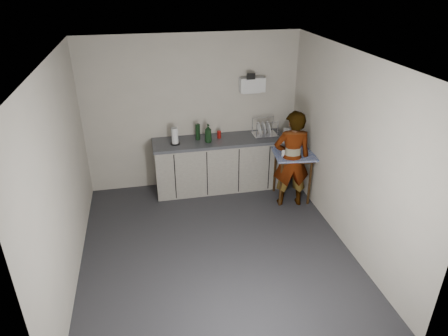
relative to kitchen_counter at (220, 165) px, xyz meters
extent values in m
plane|color=#2D2C32|center=(-0.40, -1.70, -0.43)|extent=(4.00, 4.00, 0.00)
cube|color=beige|center=(-0.40, 0.29, 0.87)|extent=(3.60, 0.02, 2.60)
cube|color=beige|center=(1.39, -1.70, 0.87)|extent=(0.02, 4.00, 2.60)
cube|color=beige|center=(-2.19, -1.70, 0.87)|extent=(0.02, 4.00, 2.60)
cube|color=silver|center=(-0.40, -1.70, 2.17)|extent=(3.60, 4.00, 0.01)
cube|color=black|center=(0.00, 0.00, -0.39)|extent=(2.20, 0.52, 0.08)
cube|color=#B3AE9F|center=(0.00, 0.00, 0.00)|extent=(2.20, 0.58, 0.86)
cube|color=#44454D|center=(0.00, 0.00, 0.46)|extent=(2.24, 0.62, 0.05)
cube|color=black|center=(-0.80, -0.29, 0.00)|extent=(0.02, 0.01, 0.80)
cube|color=black|center=(-0.27, -0.29, 0.00)|extent=(0.02, 0.01, 0.80)
cube|color=black|center=(0.27, -0.29, 0.00)|extent=(0.01, 0.01, 0.80)
cube|color=black|center=(0.80, -0.29, 0.00)|extent=(0.02, 0.01, 0.80)
cube|color=white|center=(0.60, 0.22, 1.32)|extent=(0.42, 0.16, 0.24)
cube|color=white|center=(0.60, 0.27, 1.18)|extent=(0.30, 0.06, 0.04)
cube|color=black|center=(0.55, 0.13, 1.48)|extent=(0.14, 0.02, 0.10)
cylinder|color=#311C0B|center=(0.84, -0.81, -0.05)|extent=(0.04, 0.04, 0.76)
cylinder|color=#311C0B|center=(1.31, -0.86, -0.05)|extent=(0.04, 0.04, 0.76)
cylinder|color=#311C0B|center=(0.89, -0.34, -0.05)|extent=(0.04, 0.04, 0.76)
cylinder|color=#311C0B|center=(1.36, -0.39, -0.05)|extent=(0.04, 0.04, 0.76)
cube|color=#311C0B|center=(1.10, -0.60, 0.35)|extent=(0.63, 0.63, 0.04)
cube|color=navy|center=(1.10, -0.60, 0.39)|extent=(0.71, 0.71, 0.03)
imported|color=#B2A593|center=(1.00, -0.77, 0.37)|extent=(0.63, 0.45, 1.60)
imported|color=black|center=(-0.20, -0.08, 0.64)|extent=(0.14, 0.14, 0.31)
cylinder|color=red|center=(0.00, 0.06, 0.55)|extent=(0.07, 0.07, 0.12)
cylinder|color=black|center=(-0.36, 0.07, 0.62)|extent=(0.08, 0.08, 0.27)
cylinder|color=black|center=(-0.75, -0.04, 0.49)|extent=(0.16, 0.16, 0.01)
cylinder|color=white|center=(-0.75, -0.04, 0.63)|extent=(0.11, 0.11, 0.26)
cube|color=white|center=(0.80, 0.03, 0.49)|extent=(0.41, 0.31, 0.02)
cylinder|color=white|center=(0.61, -0.11, 0.64)|extent=(0.01, 0.01, 0.27)
cylinder|color=white|center=(0.98, -0.11, 0.64)|extent=(0.01, 0.01, 0.27)
cylinder|color=white|center=(0.61, 0.16, 0.64)|extent=(0.01, 0.01, 0.27)
cylinder|color=white|center=(0.98, 0.16, 0.64)|extent=(0.01, 0.01, 0.27)
cylinder|color=white|center=(0.69, 0.03, 0.62)|extent=(0.05, 0.22, 0.22)
cylinder|color=white|center=(0.78, 0.03, 0.62)|extent=(0.05, 0.22, 0.22)
cylinder|color=white|center=(0.86, 0.03, 0.62)|extent=(0.05, 0.22, 0.22)
cube|color=white|center=(1.03, -0.62, 0.41)|extent=(0.35, 0.35, 0.01)
cube|color=white|center=(0.98, -0.73, 0.46)|extent=(0.25, 0.11, 0.10)
cube|color=white|center=(1.08, -0.50, 0.46)|extent=(0.25, 0.11, 0.10)
cube|color=white|center=(0.91, -0.57, 0.46)|extent=(0.11, 0.25, 0.10)
cube|color=white|center=(1.15, -0.66, 0.46)|extent=(0.11, 0.25, 0.10)
cube|color=white|center=(1.08, -0.49, 0.64)|extent=(0.25, 0.11, 0.27)
cylinder|color=silver|center=(1.03, -0.62, 0.46)|extent=(0.18, 0.18, 0.10)
sphere|color=#FF5D94|center=(0.98, -0.63, 0.53)|extent=(0.06, 0.06, 0.06)
sphere|color=#5189DD|center=(1.06, -0.66, 0.53)|extent=(0.06, 0.06, 0.06)
sphere|color=#57D35E|center=(1.05, -0.57, 0.53)|extent=(0.06, 0.06, 0.06)
sphere|color=#FF5D94|center=(1.01, -0.56, 0.53)|extent=(0.06, 0.06, 0.06)
camera|label=1|loc=(-1.19, -6.08, 3.06)|focal=32.00mm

